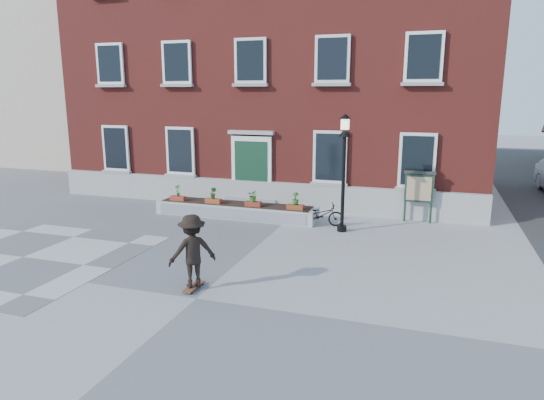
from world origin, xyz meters
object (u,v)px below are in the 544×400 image
(lamp_post, at_px, (344,157))
(skateboarder, at_px, (192,251))
(bicycle, at_px, (321,215))
(notice_board, at_px, (419,188))

(lamp_post, bearing_deg, skateboarder, -112.30)
(bicycle, bearing_deg, notice_board, -81.37)
(bicycle, height_order, lamp_post, lamp_post)
(skateboarder, bearing_deg, lamp_post, 67.70)
(lamp_post, xyz_separation_m, skateboarder, (-2.47, -6.03, -1.59))
(notice_board, bearing_deg, lamp_post, -139.69)
(bicycle, bearing_deg, lamp_post, -134.37)
(notice_board, distance_m, skateboarder, 9.41)
(lamp_post, height_order, notice_board, lamp_post)
(skateboarder, bearing_deg, bicycle, 75.52)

